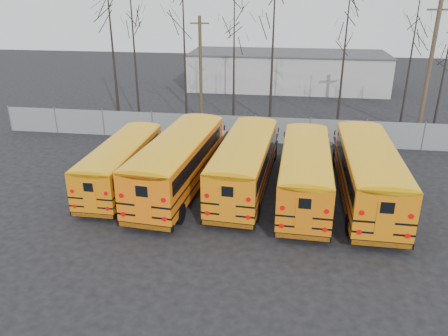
% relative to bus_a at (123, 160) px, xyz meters
% --- Properties ---
extents(ground, '(120.00, 120.00, 0.00)m').
position_rel_bus_a_xyz_m(ground, '(6.93, -2.92, -1.64)').
color(ground, black).
rests_on(ground, ground).
extents(fence, '(40.00, 0.04, 2.00)m').
position_rel_bus_a_xyz_m(fence, '(6.93, 9.08, -0.64)').
color(fence, gray).
rests_on(fence, ground).
extents(distant_building, '(22.00, 8.00, 4.00)m').
position_rel_bus_a_xyz_m(distant_building, '(8.93, 29.08, 0.36)').
color(distant_building, '#B5B5B0').
rests_on(distant_building, ground).
extents(bus_a, '(2.38, 10.05, 2.81)m').
position_rel_bus_a_xyz_m(bus_a, '(0.00, 0.00, 0.00)').
color(bus_a, black).
rests_on(bus_a, ground).
extents(bus_b, '(3.72, 12.07, 3.33)m').
position_rel_bus_a_xyz_m(bus_b, '(3.37, 0.01, 0.31)').
color(bus_b, black).
rests_on(bus_b, ground).
extents(bus_c, '(3.30, 11.46, 3.17)m').
position_rel_bus_a_xyz_m(bus_c, '(7.04, 0.55, 0.21)').
color(bus_c, black).
rests_on(bus_c, ground).
extents(bus_d, '(2.88, 11.15, 3.10)m').
position_rel_bus_a_xyz_m(bus_d, '(10.35, -0.16, 0.17)').
color(bus_d, black).
rests_on(bus_d, ground).
extents(bus_e, '(2.81, 11.72, 3.27)m').
position_rel_bus_a_xyz_m(bus_e, '(13.65, -0.02, 0.27)').
color(bus_e, black).
rests_on(bus_e, ground).
extents(utility_pole_left, '(1.56, 0.27, 8.77)m').
position_rel_bus_a_xyz_m(utility_pole_left, '(1.78, 14.27, 2.86)').
color(utility_pole_left, '#463927').
rests_on(utility_pole_left, ground).
extents(utility_pole_right, '(1.79, 0.38, 10.07)m').
position_rel_bus_a_xyz_m(utility_pole_right, '(19.62, 12.78, 3.53)').
color(utility_pole_right, '#4E3D2C').
rests_on(utility_pole_right, ground).
extents(tree_0, '(0.26, 0.26, 11.55)m').
position_rel_bus_a_xyz_m(tree_0, '(-6.02, 14.66, 4.13)').
color(tree_0, black).
rests_on(tree_0, ground).
extents(tree_1, '(0.26, 0.26, 11.68)m').
position_rel_bus_a_xyz_m(tree_1, '(-3.35, 12.62, 4.20)').
color(tree_1, black).
rests_on(tree_1, ground).
extents(tree_2, '(0.26, 0.26, 12.73)m').
position_rel_bus_a_xyz_m(tree_2, '(0.85, 12.56, 4.72)').
color(tree_2, black).
rests_on(tree_2, ground).
extents(tree_3, '(0.26, 0.26, 10.35)m').
position_rel_bus_a_xyz_m(tree_3, '(4.62, 14.16, 3.53)').
color(tree_3, black).
rests_on(tree_3, ground).
extents(tree_4, '(0.26, 0.26, 12.17)m').
position_rel_bus_a_xyz_m(tree_4, '(7.77, 14.33, 4.44)').
color(tree_4, black).
rests_on(tree_4, ground).
extents(tree_5, '(0.26, 0.26, 10.59)m').
position_rel_bus_a_xyz_m(tree_5, '(13.43, 14.08, 3.65)').
color(tree_5, black).
rests_on(tree_5, ground).
extents(tree_6, '(0.26, 0.26, 10.43)m').
position_rel_bus_a_xyz_m(tree_6, '(18.04, 12.31, 3.57)').
color(tree_6, black).
rests_on(tree_6, ground).
extents(tree_7, '(0.26, 0.26, 9.27)m').
position_rel_bus_a_xyz_m(tree_7, '(20.62, 12.57, 2.99)').
color(tree_7, black).
rests_on(tree_7, ground).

